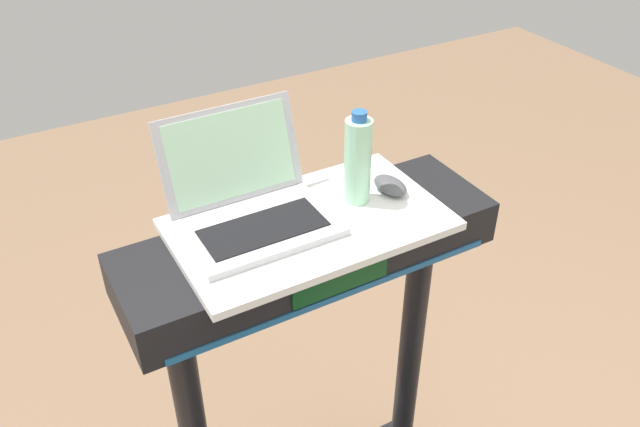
% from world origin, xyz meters
% --- Properties ---
extents(desk_board, '(0.62, 0.37, 0.02)m').
position_xyz_m(desk_board, '(0.00, 0.70, 1.20)').
color(desk_board, white).
rests_on(desk_board, treadmill_base).
extents(laptop, '(0.33, 0.30, 0.23)m').
position_xyz_m(laptop, '(-0.11, 0.77, 1.25)').
color(laptop, '#B7B7BC').
rests_on(laptop, desk_board).
extents(computer_mouse, '(0.07, 0.11, 0.03)m').
position_xyz_m(computer_mouse, '(0.23, 0.71, 1.22)').
color(computer_mouse, '#4C4C51').
rests_on(computer_mouse, desk_board).
extents(water_bottle, '(0.06, 0.06, 0.23)m').
position_xyz_m(water_bottle, '(0.14, 0.72, 1.31)').
color(water_bottle, '#9EDBB2').
rests_on(water_bottle, desk_board).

